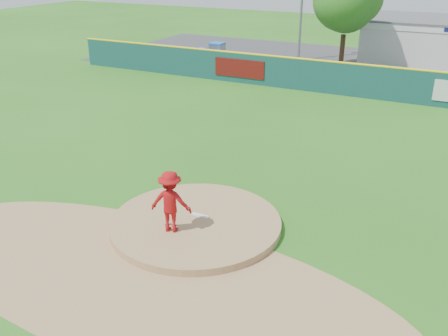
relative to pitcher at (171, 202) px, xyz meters
The scene contains 11 objects.
ground 1.54m from the pitcher, 67.98° to the left, with size 120.00×120.00×0.00m, color #286B19.
pitchers_mound 1.54m from the pitcher, 67.98° to the left, with size 5.50×5.50×0.50m, color #9E774C.
pitching_rubber 1.55m from the pitcher, 73.30° to the left, with size 0.60×0.15×0.04m, color white.
infield_dirt_arc 2.49m from the pitcher, 80.72° to the right, with size 15.40×15.40×0.01m, color #9E774C.
parking_lot 27.89m from the pitcher, 89.28° to the left, with size 44.00×16.00×0.02m, color #38383A.
pitcher is the anchor object (origin of this frame).
van 21.44m from the pitcher, 88.60° to the left, with size 2.19×4.74×1.32m, color white.
fence_banners 18.79m from the pitcher, 89.02° to the left, with size 17.57×0.04×1.20m.
playground_slide 26.25m from the pitcher, 114.87° to the left, with size 1.03×2.91×1.61m.
outfield_fence 18.87m from the pitcher, 88.94° to the left, with size 40.00×0.14×2.07m.
deciduous_tree 26.13m from the pitcher, 93.65° to the left, with size 5.60×5.60×7.36m.
Camera 1 is at (7.21, -12.06, 8.18)m, focal length 40.00 mm.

